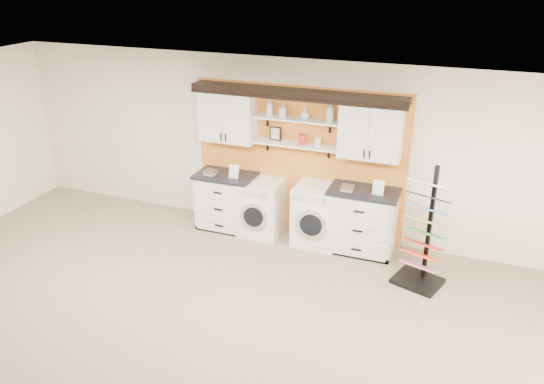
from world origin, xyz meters
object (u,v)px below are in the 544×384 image
at_px(sample_rack, 422,248).
at_px(washer, 262,207).
at_px(base_cabinet_left, 227,201).
at_px(base_cabinet_right, 362,221).
at_px(dryer, 317,215).

bearing_deg(sample_rack, washer, -174.57).
bearing_deg(base_cabinet_left, sample_rack, -10.54).
bearing_deg(base_cabinet_left, base_cabinet_right, -0.00).
bearing_deg(washer, dryer, -0.00).
height_order(base_cabinet_right, sample_rack, sample_rack).
height_order(dryer, sample_rack, sample_rack).
xyz_separation_m(washer, dryer, (0.94, -0.00, 0.03)).
distance_m(base_cabinet_left, washer, 0.62).
relative_size(base_cabinet_left, washer, 1.06).
distance_m(base_cabinet_left, base_cabinet_right, 2.26).
distance_m(base_cabinet_left, sample_rack, 3.26).
xyz_separation_m(base_cabinet_right, dryer, (-0.70, -0.00, -0.02)).
height_order(washer, dryer, dryer).
distance_m(washer, dryer, 0.94).
relative_size(base_cabinet_right, washer, 1.14).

